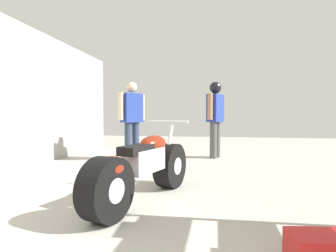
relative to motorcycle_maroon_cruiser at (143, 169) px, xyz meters
name	(u,v)px	position (x,y,z in m)	size (l,w,h in m)	color
ground_plane	(154,181)	(-0.11, 1.03, -0.38)	(18.84, 18.84, 0.00)	#A8A399
motorcycle_maroon_cruiser	(143,169)	(0.00, 0.00, 0.00)	(0.84, 1.99, 0.94)	black
mechanic_in_blue	(132,116)	(-1.07, 2.95, 0.62)	(0.50, 0.65, 1.78)	#2D3851
mechanic_with_helmet	(215,112)	(0.80, 3.61, 0.71)	(0.43, 0.70, 1.82)	#4C4C4C
red_toolbox	(319,249)	(1.52, -1.06, -0.28)	(0.38, 0.27, 0.20)	#B21919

